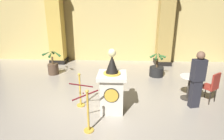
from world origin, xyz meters
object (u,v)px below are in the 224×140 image
at_px(cafe_chair_red, 212,85).
at_px(pedestal_clock, 112,88).
at_px(stanchion_near, 80,95).
at_px(bystander_guest, 197,79).
at_px(stanchion_far, 88,117).
at_px(potted_palm_right, 157,69).
at_px(cafe_table, 189,84).
at_px(potted_palm_left, 53,67).

bearing_deg(cafe_chair_red, pedestal_clock, -167.64).
relative_size(stanchion_near, cafe_chair_red, 1.07).
relative_size(bystander_guest, cafe_chair_red, 1.74).
xyz_separation_m(pedestal_clock, bystander_guest, (2.39, 0.34, 0.20)).
distance_m(stanchion_far, potted_palm_right, 4.45).
height_order(stanchion_near, bystander_guest, bystander_guest).
height_order(pedestal_clock, stanchion_far, pedestal_clock).
bearing_deg(cafe_chair_red, cafe_table, 160.75).
bearing_deg(bystander_guest, potted_palm_left, 153.34).
distance_m(potted_palm_right, cafe_table, 2.14).
distance_m(bystander_guest, cafe_chair_red, 0.73).
relative_size(pedestal_clock, potted_palm_right, 1.73).
height_order(bystander_guest, cafe_chair_red, bystander_guest).
xyz_separation_m(stanchion_near, stanchion_far, (0.44, -1.19, 0.02)).
bearing_deg(cafe_chair_red, stanchion_far, -155.06).
distance_m(stanchion_near, cafe_chair_red, 3.94).
distance_m(pedestal_clock, cafe_table, 2.53).
bearing_deg(stanchion_near, pedestal_clock, -13.68).
height_order(potted_palm_left, cafe_chair_red, potted_palm_left).
relative_size(stanchion_near, potted_palm_left, 0.94).
distance_m(potted_palm_left, bystander_guest, 5.70).
distance_m(stanchion_near, stanchion_far, 1.27).
bearing_deg(cafe_chair_red, bystander_guest, -152.28).
bearing_deg(cafe_table, cafe_chair_red, -19.25).
xyz_separation_m(potted_palm_left, cafe_chair_red, (5.65, -2.24, 0.23)).
relative_size(potted_palm_left, cafe_chair_red, 1.14).
height_order(pedestal_clock, potted_palm_left, pedestal_clock).
bearing_deg(potted_palm_right, stanchion_far, -119.97).
relative_size(potted_palm_right, cafe_chair_red, 1.08).
bearing_deg(stanchion_near, bystander_guest, 1.98).
relative_size(pedestal_clock, bystander_guest, 1.07).
bearing_deg(stanchion_near, stanchion_far, -69.81).
bearing_deg(stanchion_far, potted_palm_right, 60.03).
distance_m(stanchion_far, potted_palm_left, 4.43).
height_order(potted_palm_left, cafe_table, potted_palm_left).
relative_size(stanchion_near, stanchion_far, 0.96).
distance_m(stanchion_near, potted_palm_right, 3.76).
relative_size(stanchion_far, cafe_chair_red, 1.12).
relative_size(pedestal_clock, stanchion_far, 1.66).
bearing_deg(potted_palm_right, potted_palm_left, -179.99).
bearing_deg(pedestal_clock, stanchion_far, -117.57).
height_order(stanchion_near, potted_palm_left, potted_palm_left).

